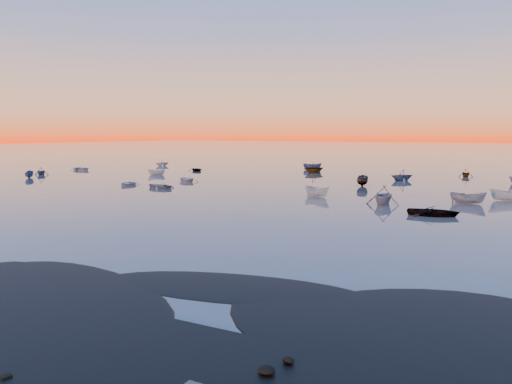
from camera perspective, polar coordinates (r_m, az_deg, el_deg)
The scene contains 5 objects.
ground at distance 120.91m, azimuth 17.28°, elevation 2.90°, with size 600.00×600.00×0.00m, color #6F625C.
mud_lobes at distance 29.92m, azimuth -24.09°, elevation -8.31°, with size 140.00×6.00×0.07m, color black, non-canonical shape.
moored_fleet at distance 75.46m, azimuth 10.35°, elevation 0.95°, with size 124.00×58.00×1.20m, color beige, non-canonical shape.
boat_near_left at distance 74.03m, azimuth -14.46°, elevation 0.73°, with size 3.63×1.51×0.91m, color beige.
boat_near_center at distance 57.89m, azimuth 23.03°, elevation -1.22°, with size 3.66×1.55×1.27m, color gray.
Camera 1 is at (23.14, -18.44, 7.48)m, focal length 35.00 mm.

